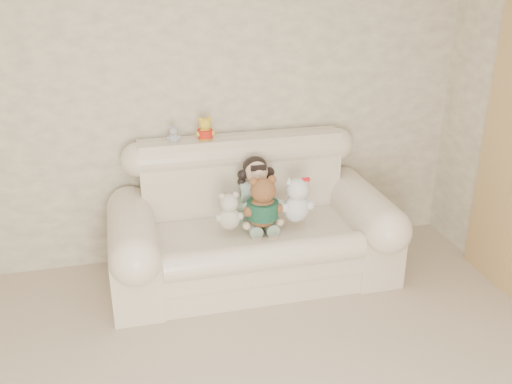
# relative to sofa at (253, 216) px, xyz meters

# --- Properties ---
(wall_back) EXTENTS (4.50, 0.00, 4.50)m
(wall_back) POSITION_rel_sofa_xyz_m (-0.44, 0.50, 0.78)
(wall_back) COLOR beige
(wall_back) RESTS_ON ground
(sofa) EXTENTS (2.10, 0.95, 1.03)m
(sofa) POSITION_rel_sofa_xyz_m (0.00, 0.00, 0.00)
(sofa) COLOR #FFEBCD
(sofa) RESTS_ON floor
(seated_child) EXTENTS (0.34, 0.40, 0.53)m
(seated_child) POSITION_rel_sofa_xyz_m (0.05, 0.08, 0.17)
(seated_child) COLOR #306F4B
(seated_child) RESTS_ON sofa
(brown_teddy) EXTENTS (0.29, 0.23, 0.45)m
(brown_teddy) POSITION_rel_sofa_xyz_m (0.04, -0.14, 0.21)
(brown_teddy) COLOR brown
(brown_teddy) RESTS_ON sofa
(white_cat) EXTENTS (0.31, 0.27, 0.40)m
(white_cat) POSITION_rel_sofa_xyz_m (0.30, -0.12, 0.19)
(white_cat) COLOR white
(white_cat) RESTS_ON sofa
(cream_teddy) EXTENTS (0.23, 0.19, 0.33)m
(cream_teddy) POSITION_rel_sofa_xyz_m (-0.20, -0.13, 0.15)
(cream_teddy) COLOR beige
(cream_teddy) RESTS_ON sofa
(yellow_mini_bear) EXTENTS (0.17, 0.15, 0.22)m
(yellow_mini_bear) POSITION_rel_sofa_xyz_m (-0.28, 0.34, 0.61)
(yellow_mini_bear) COLOR yellow
(yellow_mini_bear) RESTS_ON sofa
(grey_mini_plush) EXTENTS (0.12, 0.10, 0.16)m
(grey_mini_plush) POSITION_rel_sofa_xyz_m (-0.52, 0.35, 0.58)
(grey_mini_plush) COLOR #B6B6BD
(grey_mini_plush) RESTS_ON sofa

